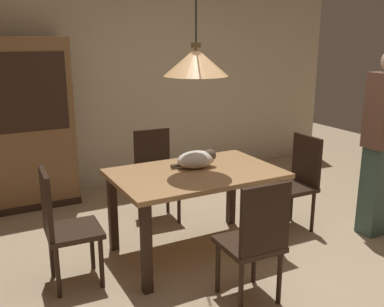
% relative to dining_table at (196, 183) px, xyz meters
% --- Properties ---
extents(ground, '(10.00, 10.00, 0.00)m').
position_rel_dining_table_xyz_m(ground, '(0.12, -0.46, -0.65)').
color(ground, tan).
extents(back_wall, '(6.40, 0.10, 2.90)m').
position_rel_dining_table_xyz_m(back_wall, '(0.12, 2.19, 0.80)').
color(back_wall, beige).
rests_on(back_wall, ground).
extents(dining_table, '(1.40, 0.90, 0.75)m').
position_rel_dining_table_xyz_m(dining_table, '(0.00, 0.00, 0.00)').
color(dining_table, '#A87A4C').
rests_on(dining_table, ground).
extents(chair_left_side, '(0.42, 0.42, 0.93)m').
position_rel_dining_table_xyz_m(chair_left_side, '(-1.13, 0.00, -0.14)').
color(chair_left_side, black).
rests_on(chair_left_side, ground).
extents(chair_near_front, '(0.41, 0.41, 0.93)m').
position_rel_dining_table_xyz_m(chair_near_front, '(-0.00, -0.88, -0.14)').
color(chair_near_front, black).
rests_on(chair_near_front, ground).
extents(chair_far_back, '(0.43, 0.43, 0.93)m').
position_rel_dining_table_xyz_m(chair_far_back, '(0.01, 0.88, -0.14)').
color(chair_far_back, black).
rests_on(chair_far_back, ground).
extents(chair_right_side, '(0.41, 0.41, 0.93)m').
position_rel_dining_table_xyz_m(chair_right_side, '(1.13, -0.00, -0.14)').
color(chair_right_side, black).
rests_on(chair_right_side, ground).
extents(cat_sleeping, '(0.39, 0.24, 0.16)m').
position_rel_dining_table_xyz_m(cat_sleeping, '(0.06, 0.09, 0.18)').
color(cat_sleeping, beige).
rests_on(cat_sleeping, dining_table).
extents(pendant_lamp, '(0.52, 0.52, 1.30)m').
position_rel_dining_table_xyz_m(pendant_lamp, '(-0.00, 0.00, 1.01)').
color(pendant_lamp, '#E0A86B').
extents(hutch_bookcase, '(1.12, 0.45, 1.85)m').
position_rel_dining_table_xyz_m(hutch_bookcase, '(-1.16, 1.86, 0.24)').
color(hutch_bookcase, brown).
rests_on(hutch_bookcase, ground).
extents(person_standing, '(0.36, 0.22, 1.74)m').
position_rel_dining_table_xyz_m(person_standing, '(1.73, -0.46, 0.23)').
color(person_standing, '#3D564C').
rests_on(person_standing, ground).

